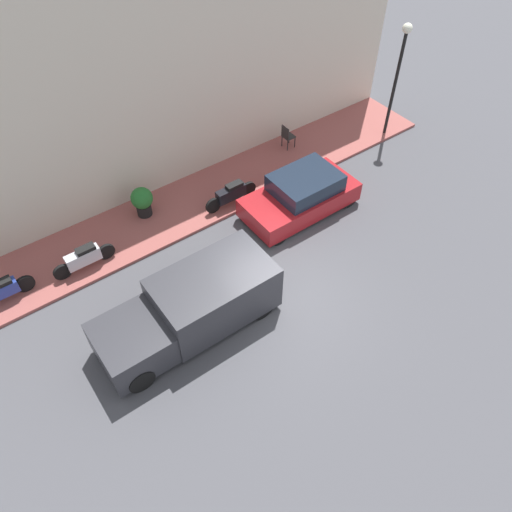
# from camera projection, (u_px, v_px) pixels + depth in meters

# --- Properties ---
(ground_plane) EXTENTS (60.00, 60.00, 0.00)m
(ground_plane) POSITION_uv_depth(u_px,v_px,m) (278.00, 299.00, 14.18)
(ground_plane) COLOR #47474C
(sidewalk) EXTENTS (2.55, 19.52, 0.10)m
(sidewalk) POSITION_uv_depth(u_px,v_px,m) (189.00, 204.00, 16.81)
(sidewalk) COLOR #934C47
(sidewalk) RESTS_ON ground_plane
(building_facade) EXTENTS (0.30, 19.52, 6.94)m
(building_facade) POSITION_uv_depth(u_px,v_px,m) (153.00, 94.00, 15.05)
(building_facade) COLOR beige
(building_facade) RESTS_ON ground_plane
(parked_car) EXTENTS (1.81, 3.82, 1.38)m
(parked_car) POSITION_uv_depth(u_px,v_px,m) (301.00, 195.00, 16.22)
(parked_car) COLOR maroon
(parked_car) RESTS_ON ground_plane
(delivery_van) EXTENTS (1.87, 4.86, 1.63)m
(delivery_van) POSITION_uv_depth(u_px,v_px,m) (190.00, 308.00, 12.94)
(delivery_van) COLOR #2D2D33
(delivery_van) RESTS_ON ground_plane
(scooter_silver) EXTENTS (0.30, 1.89, 0.77)m
(scooter_silver) POSITION_uv_depth(u_px,v_px,m) (84.00, 258.00, 14.54)
(scooter_silver) COLOR #B7B7BF
(scooter_silver) RESTS_ON sidewalk
(motorcycle_black) EXTENTS (0.30, 1.95, 0.78)m
(motorcycle_black) POSITION_uv_depth(u_px,v_px,m) (231.00, 194.00, 16.45)
(motorcycle_black) COLOR black
(motorcycle_black) RESTS_ON sidewalk
(motorcycle_blue) EXTENTS (0.30, 1.86, 0.75)m
(motorcycle_blue) POSITION_uv_depth(u_px,v_px,m) (0.00, 292.00, 13.72)
(motorcycle_blue) COLOR navy
(motorcycle_blue) RESTS_ON sidewalk
(streetlamp) EXTENTS (0.34, 0.34, 4.21)m
(streetlamp) POSITION_uv_depth(u_px,v_px,m) (400.00, 63.00, 17.46)
(streetlamp) COLOR black
(streetlamp) RESTS_ON sidewalk
(potted_plant) EXTENTS (0.71, 0.71, 1.04)m
(potted_plant) POSITION_uv_depth(u_px,v_px,m) (142.00, 200.00, 15.98)
(potted_plant) COLOR black
(potted_plant) RESTS_ON sidewalk
(cafe_chair) EXTENTS (0.40, 0.40, 0.92)m
(cafe_chair) POSITION_uv_depth(u_px,v_px,m) (287.00, 136.00, 18.51)
(cafe_chair) COLOR #262626
(cafe_chair) RESTS_ON sidewalk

